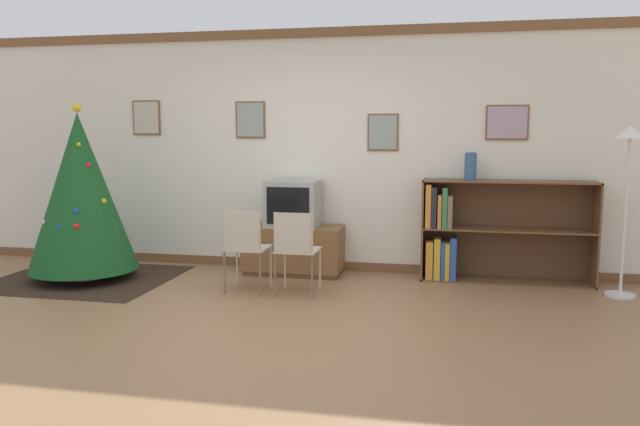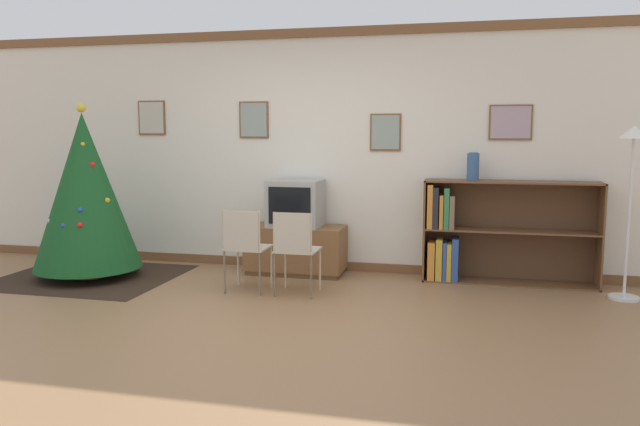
# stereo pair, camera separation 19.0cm
# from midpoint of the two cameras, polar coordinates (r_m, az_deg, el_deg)

# --- Properties ---
(ground_plane) EXTENTS (24.00, 24.00, 0.00)m
(ground_plane) POSITION_cam_midpoint_polar(r_m,az_deg,el_deg) (5.21, -4.86, -10.13)
(ground_plane) COLOR #936B47
(wall_back) EXTENTS (9.07, 0.11, 2.70)m
(wall_back) POSITION_cam_midpoint_polar(r_m,az_deg,el_deg) (7.08, 0.66, 5.69)
(wall_back) COLOR silver
(wall_back) RESTS_ON ground_plane
(area_rug) EXTENTS (1.85, 1.62, 0.01)m
(area_rug) POSITION_cam_midpoint_polar(r_m,az_deg,el_deg) (7.23, -19.62, -5.51)
(area_rug) COLOR #332319
(area_rug) RESTS_ON ground_plane
(christmas_tree) EXTENTS (1.13, 1.13, 1.86)m
(christmas_tree) POSITION_cam_midpoint_polar(r_m,az_deg,el_deg) (7.08, -19.95, 1.85)
(christmas_tree) COLOR maroon
(christmas_tree) RESTS_ON area_rug
(tv_console) EXTENTS (1.08, 0.50, 0.53)m
(tv_console) POSITION_cam_midpoint_polar(r_m,az_deg,el_deg) (6.94, -1.43, -3.36)
(tv_console) COLOR brown
(tv_console) RESTS_ON ground_plane
(television) EXTENTS (0.57, 0.49, 0.51)m
(television) POSITION_cam_midpoint_polar(r_m,az_deg,el_deg) (6.86, -1.45, 0.90)
(television) COLOR #9E9E99
(television) RESTS_ON tv_console
(folding_chair_left) EXTENTS (0.40, 0.40, 0.82)m
(folding_chair_left) POSITION_cam_midpoint_polar(r_m,az_deg,el_deg) (6.11, -5.99, -2.94)
(folding_chair_left) COLOR #BCB29E
(folding_chair_left) RESTS_ON ground_plane
(folding_chair_right) EXTENTS (0.40, 0.40, 0.82)m
(folding_chair_right) POSITION_cam_midpoint_polar(r_m,az_deg,el_deg) (5.96, -1.38, -3.16)
(folding_chair_right) COLOR #BCB29E
(folding_chair_right) RESTS_ON ground_plane
(bookshelf) EXTENTS (1.76, 0.36, 1.07)m
(bookshelf) POSITION_cam_midpoint_polar(r_m,az_deg,el_deg) (6.76, 15.25, -1.85)
(bookshelf) COLOR brown
(bookshelf) RESTS_ON ground_plane
(vase) EXTENTS (0.13, 0.13, 0.29)m
(vase) POSITION_cam_midpoint_polar(r_m,az_deg,el_deg) (6.67, 14.61, 4.16)
(vase) COLOR #335684
(vase) RESTS_ON bookshelf
(standing_lamp) EXTENTS (0.28, 0.28, 1.63)m
(standing_lamp) POSITION_cam_midpoint_polar(r_m,az_deg,el_deg) (6.47, 27.41, 3.78)
(standing_lamp) COLOR silver
(standing_lamp) RESTS_ON ground_plane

